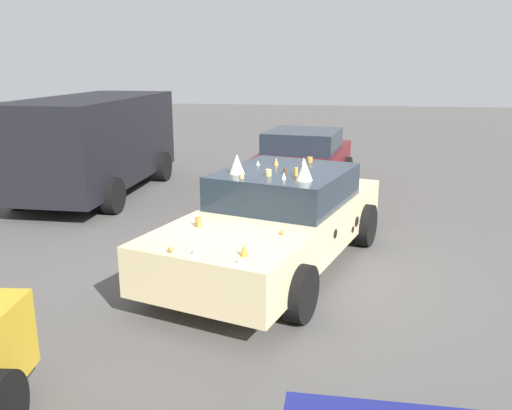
% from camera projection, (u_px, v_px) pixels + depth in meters
% --- Properties ---
extents(ground_plane, '(60.00, 60.00, 0.00)m').
position_uv_depth(ground_plane, '(276.00, 265.00, 7.73)').
color(ground_plane, '#514F4C').
extents(art_car_decorated, '(5.00, 3.08, 1.64)m').
position_uv_depth(art_car_decorated, '(278.00, 218.00, 7.61)').
color(art_car_decorated, beige).
rests_on(art_car_decorated, ground).
extents(parked_van_row_back_center, '(5.05, 2.26, 2.14)m').
position_uv_depth(parked_van_row_back_center, '(95.00, 140.00, 11.66)').
color(parked_van_row_back_center, black).
rests_on(parked_van_row_back_center, ground).
extents(parked_sedan_far_right, '(4.53, 2.39, 1.38)m').
position_uv_depth(parked_sedan_far_right, '(301.00, 162.00, 11.95)').
color(parked_sedan_far_right, '#5B1419').
rests_on(parked_sedan_far_right, ground).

